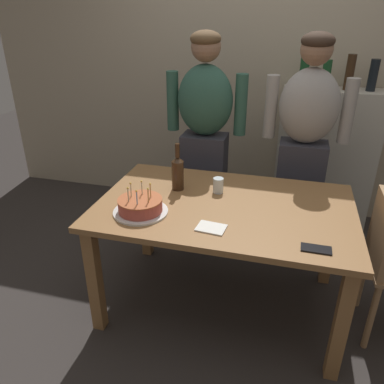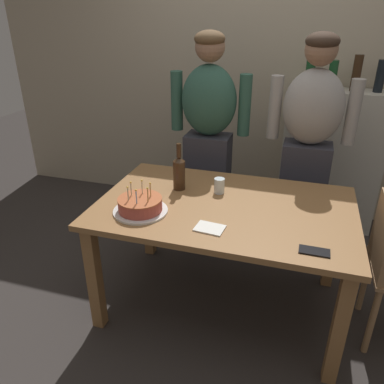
# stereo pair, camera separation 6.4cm
# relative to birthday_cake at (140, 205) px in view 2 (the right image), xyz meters

# --- Properties ---
(ground_plane) EXTENTS (10.00, 10.00, 0.00)m
(ground_plane) POSITION_rel_birthday_cake_xyz_m (0.44, 0.23, -0.78)
(ground_plane) COLOR #332D2B
(back_wall) EXTENTS (5.20, 0.10, 2.60)m
(back_wall) POSITION_rel_birthday_cake_xyz_m (0.44, 1.78, 0.52)
(back_wall) COLOR tan
(back_wall) RESTS_ON ground_plane
(dining_table) EXTENTS (1.50, 0.96, 0.74)m
(dining_table) POSITION_rel_birthday_cake_xyz_m (0.44, 0.23, -0.14)
(dining_table) COLOR olive
(dining_table) RESTS_ON ground_plane
(birthday_cake) EXTENTS (0.31, 0.31, 0.17)m
(birthday_cake) POSITION_rel_birthday_cake_xyz_m (0.00, 0.00, 0.00)
(birthday_cake) COLOR white
(birthday_cake) RESTS_ON dining_table
(water_glass_near) EXTENTS (0.07, 0.07, 0.10)m
(water_glass_near) POSITION_rel_birthday_cake_xyz_m (0.37, 0.38, 0.01)
(water_glass_near) COLOR silver
(water_glass_near) RESTS_ON dining_table
(wine_bottle) EXTENTS (0.08, 0.08, 0.30)m
(wine_bottle) POSITION_rel_birthday_cake_xyz_m (0.11, 0.36, 0.08)
(wine_bottle) COLOR #382314
(wine_bottle) RESTS_ON dining_table
(cell_phone) EXTENTS (0.14, 0.07, 0.01)m
(cell_phone) POSITION_rel_birthday_cake_xyz_m (0.95, -0.13, -0.04)
(cell_phone) COLOR black
(cell_phone) RESTS_ON dining_table
(napkin_stack) EXTENTS (0.16, 0.13, 0.01)m
(napkin_stack) POSITION_rel_birthday_cake_xyz_m (0.42, -0.07, -0.04)
(napkin_stack) COLOR white
(napkin_stack) RESTS_ON dining_table
(person_man_bearded) EXTENTS (0.61, 0.27, 1.66)m
(person_man_bearded) POSITION_rel_birthday_cake_xyz_m (0.14, 0.98, 0.09)
(person_man_bearded) COLOR #33333D
(person_man_bearded) RESTS_ON ground_plane
(person_woman_cardigan) EXTENTS (0.61, 0.27, 1.66)m
(person_woman_cardigan) POSITION_rel_birthday_cake_xyz_m (0.88, 0.98, 0.09)
(person_woman_cardigan) COLOR #33333D
(person_woman_cardigan) RESTS_ON ground_plane
(shelf_cabinet) EXTENTS (0.82, 0.30, 1.49)m
(shelf_cabinet) POSITION_rel_birthday_cake_xyz_m (1.08, 1.56, -0.17)
(shelf_cabinet) COLOR beige
(shelf_cabinet) RESTS_ON ground_plane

